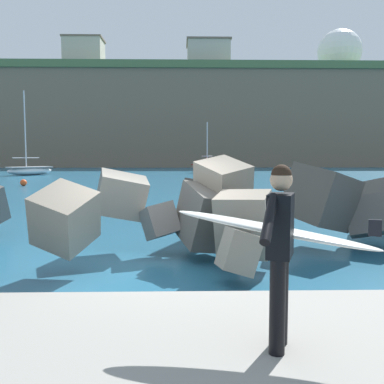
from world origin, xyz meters
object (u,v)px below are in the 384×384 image
(station_building_central, at_px, (84,57))
(surfer_with_board, at_px, (278,240))
(boat_near_left, at_px, (206,168))
(boat_near_right, at_px, (30,170))
(station_building_west, at_px, (208,57))
(mooring_buoy_inner, at_px, (23,183))
(radar_dome, at_px, (339,54))

(station_building_central, bearing_deg, surfer_with_board, -76.19)
(boat_near_left, height_order, station_building_central, station_building_central)
(surfer_with_board, bearing_deg, boat_near_right, 112.47)
(station_building_west, bearing_deg, mooring_buoy_inner, -107.42)
(boat_near_left, distance_m, boat_near_right, 19.05)
(radar_dome, height_order, station_building_central, radar_dome)
(mooring_buoy_inner, relative_size, radar_dome, 0.04)
(boat_near_left, bearing_deg, surfer_with_board, -92.29)
(surfer_with_board, distance_m, station_building_west, 75.30)
(surfer_with_board, height_order, mooring_buoy_inner, surfer_with_board)
(surfer_with_board, bearing_deg, radar_dome, 69.73)
(boat_near_left, xyz_separation_m, radar_dome, (29.96, 40.67, 22.33))
(surfer_with_board, relative_size, boat_near_right, 0.25)
(station_building_west, bearing_deg, station_building_central, 170.31)
(surfer_with_board, height_order, station_building_central, station_building_central)
(mooring_buoy_inner, relative_size, station_building_central, 0.06)
(mooring_buoy_inner, xyz_separation_m, station_building_west, (15.20, 48.44, 19.01))
(radar_dome, bearing_deg, boat_near_right, -135.75)
(station_building_central, bearing_deg, mooring_buoy_inner, -81.94)
(boat_near_right, bearing_deg, surfer_with_board, -67.53)
(station_building_central, bearing_deg, station_building_west, -9.69)
(station_building_west, bearing_deg, radar_dome, 24.84)
(surfer_with_board, xyz_separation_m, station_building_west, (3.70, 73.03, 17.95))
(radar_dome, distance_m, station_building_central, 51.57)
(station_building_west, relative_size, station_building_central, 1.06)
(boat_near_left, height_order, radar_dome, radar_dome)
(station_building_west, bearing_deg, surfer_with_board, -92.90)
(surfer_with_board, distance_m, boat_near_right, 42.49)
(surfer_with_board, xyz_separation_m, station_building_central, (-18.90, 76.89, 18.70))
(surfer_with_board, distance_m, station_building_central, 81.36)
(mooring_buoy_inner, bearing_deg, station_building_west, 72.58)
(mooring_buoy_inner, height_order, station_building_central, station_building_central)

